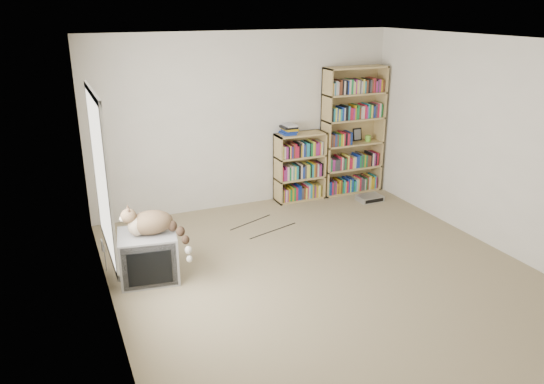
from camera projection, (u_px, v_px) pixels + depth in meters
name	position (u px, v px, depth m)	size (l,w,h in m)	color
floor	(328.00, 277.00, 5.84)	(4.50, 5.00, 0.01)	tan
wall_back	(246.00, 121.00, 7.58)	(4.50, 0.02, 2.50)	white
wall_front	(533.00, 277.00, 3.26)	(4.50, 0.02, 2.50)	white
wall_left	(104.00, 198.00, 4.58)	(0.02, 5.00, 2.50)	white
wall_right	(498.00, 146.00, 6.26)	(0.02, 5.00, 2.50)	white
ceiling	(337.00, 42.00, 5.00)	(4.50, 5.00, 0.02)	white
window	(101.00, 175.00, 4.70)	(0.02, 1.22, 1.52)	white
crt_tv	(149.00, 256.00, 5.73)	(0.68, 0.63, 0.53)	gray
cat	(156.00, 226.00, 5.59)	(0.68, 0.52, 0.56)	#321F14
bookcase_tall	(352.00, 135.00, 8.20)	(0.98, 0.30, 1.96)	tan
bookcase_short	(299.00, 169.00, 8.01)	(0.75, 0.30, 1.03)	tan
book_stack	(289.00, 129.00, 7.75)	(0.21, 0.28, 0.15)	#B41836
green_mug	(368.00, 138.00, 8.32)	(0.09, 0.09, 0.09)	#77C939
framed_print	(357.00, 134.00, 8.34)	(0.15, 0.01, 0.20)	black
dvd_player	(370.00, 198.00, 8.07)	(0.37, 0.26, 0.08)	#ADAEB2
wall_outlet	(102.00, 245.00, 5.85)	(0.01, 0.08, 0.13)	silver
floor_cables	(259.00, 228.00, 7.10)	(1.20, 0.70, 0.01)	black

